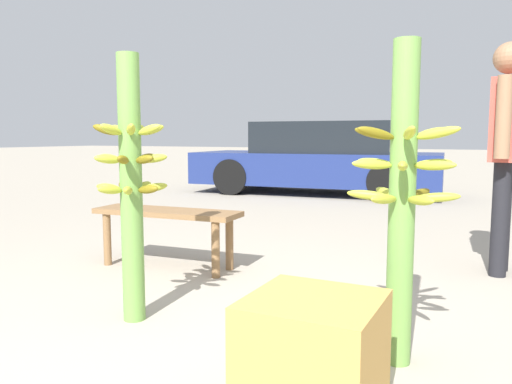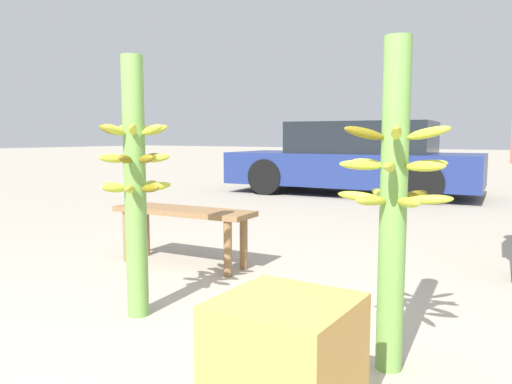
# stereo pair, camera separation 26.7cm
# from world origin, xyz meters

# --- Properties ---
(ground_plane) EXTENTS (80.00, 80.00, 0.00)m
(ground_plane) POSITION_xyz_m (0.00, 0.00, 0.00)
(ground_plane) COLOR #A89E8C
(banana_stalk_left) EXTENTS (0.40, 0.40, 1.44)m
(banana_stalk_left) POSITION_xyz_m (-0.69, 0.42, 0.76)
(banana_stalk_left) COLOR #6B9E47
(banana_stalk_left) RESTS_ON ground_plane
(banana_stalk_center) EXTENTS (0.48, 0.48, 1.42)m
(banana_stalk_center) POSITION_xyz_m (0.72, 0.53, 0.75)
(banana_stalk_center) COLOR #6B9E47
(banana_stalk_center) RESTS_ON ground_plane
(market_bench) EXTENTS (1.18, 0.41, 0.45)m
(market_bench) POSITION_xyz_m (-1.19, 1.41, 0.37)
(market_bench) COLOR olive
(market_bench) RESTS_ON ground_plane
(parked_car) EXTENTS (4.39, 2.07, 1.26)m
(parked_car) POSITION_xyz_m (-1.84, 6.75, 0.61)
(parked_car) COLOR navy
(parked_car) RESTS_ON ground_plane
(produce_crate) EXTENTS (0.45, 0.45, 0.45)m
(produce_crate) POSITION_xyz_m (0.54, -0.07, 0.23)
(produce_crate) COLOR #C69347
(produce_crate) RESTS_ON ground_plane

